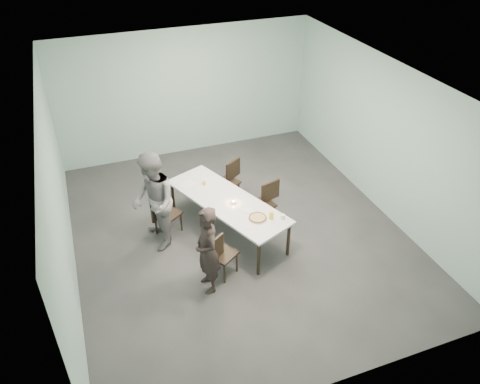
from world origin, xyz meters
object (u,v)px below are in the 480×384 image
object	(u,v)px
pizza	(258,218)
tealight	(233,202)
side_plate	(248,210)
diner_near	(207,251)
table	(227,203)
water_tumbler	(283,217)
diner_far	(153,202)
chair_near_right	(266,200)
chair_near_left	(219,253)
beer_glass	(271,215)
chair_far_left	(164,213)
amber_tumbler	(204,183)
chair_far_right	(230,178)

from	to	relation	value
pizza	tealight	size ratio (longest dim) A/B	6.07
side_plate	diner_near	bearing A→B (deg)	-141.05
table	water_tumbler	distance (m)	1.14
diner_far	side_plate	xyz separation A→B (m)	(1.56, -0.58, -0.18)
chair_near_right	chair_near_left	bearing A→B (deg)	25.97
table	beer_glass	world-z (taller)	beer_glass
chair_near_right	table	bearing A→B (deg)	-9.46
chair_far_left	water_tumbler	world-z (taller)	chair_far_left
table	pizza	distance (m)	0.79
pizza	tealight	distance (m)	0.63
water_tumbler	tealight	size ratio (longest dim) A/B	1.61
table	amber_tumbler	size ratio (longest dim) A/B	34.34
water_tumbler	diner_near	bearing A→B (deg)	-165.56
chair_near_right	tealight	bearing A→B (deg)	1.36
chair_far_right	tealight	distance (m)	1.27
chair_near_left	diner_near	distance (m)	0.43
chair_far_right	diner_far	xyz separation A→B (m)	(-1.74, -0.92, 0.44)
chair_far_left	side_plate	bearing A→B (deg)	-65.98
side_plate	amber_tumbler	distance (m)	1.20
chair_near_left	chair_far_left	distance (m)	1.54
table	diner_near	bearing A→B (deg)	-121.16
table	side_plate	world-z (taller)	side_plate
chair_far_left	diner_near	bearing A→B (deg)	-113.52
beer_glass	tealight	distance (m)	0.81
pizza	diner_near	bearing A→B (deg)	-153.37
pizza	side_plate	xyz separation A→B (m)	(-0.07, 0.27, -0.01)
diner_far	amber_tumbler	world-z (taller)	diner_far
chair_near_left	pizza	distance (m)	0.93
chair_near_left	diner_far	size ratio (longest dim) A/B	0.46
chair_far_left	water_tumbler	size ratio (longest dim) A/B	9.67
chair_near_left	amber_tumbler	bearing A→B (deg)	48.37
table	beer_glass	xyz separation A→B (m)	(0.54, -0.80, 0.13)
pizza	table	bearing A→B (deg)	113.96
pizza	tealight	xyz separation A→B (m)	(-0.24, 0.58, 0.00)
chair_near_right	pizza	world-z (taller)	chair_near_right
table	pizza	xyz separation A→B (m)	(0.32, -0.72, 0.08)
chair_far_left	amber_tumbler	xyz separation A→B (m)	(0.87, 0.31, 0.29)
pizza	side_plate	world-z (taller)	pizza
beer_glass	amber_tumbler	world-z (taller)	beer_glass
tealight	amber_tumbler	distance (m)	0.85
chair_far_left	chair_far_right	distance (m)	1.69
chair_near_right	chair_far_right	xyz separation A→B (m)	(-0.39, 0.98, 0.00)
table	water_tumbler	world-z (taller)	water_tumbler
table	amber_tumbler	bearing A→B (deg)	110.03
diner_near	tealight	xyz separation A→B (m)	(0.84, 1.12, -0.02)
tealight	pizza	bearing A→B (deg)	-67.67
diner_far	tealight	world-z (taller)	diner_far
table	beer_glass	distance (m)	0.97
chair_far_left	tealight	bearing A→B (deg)	-57.83
diner_near	tealight	distance (m)	1.40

